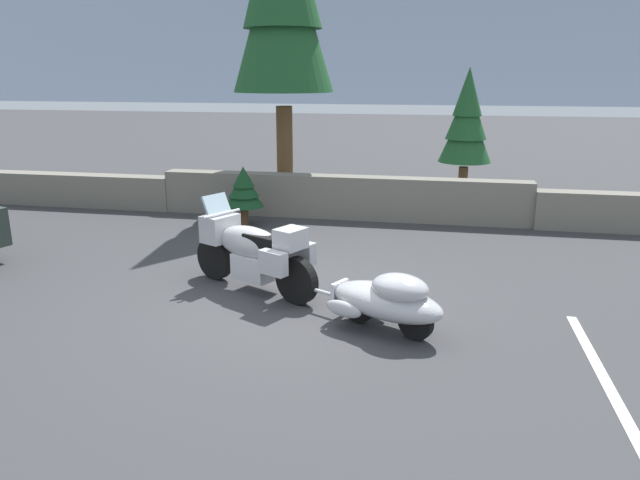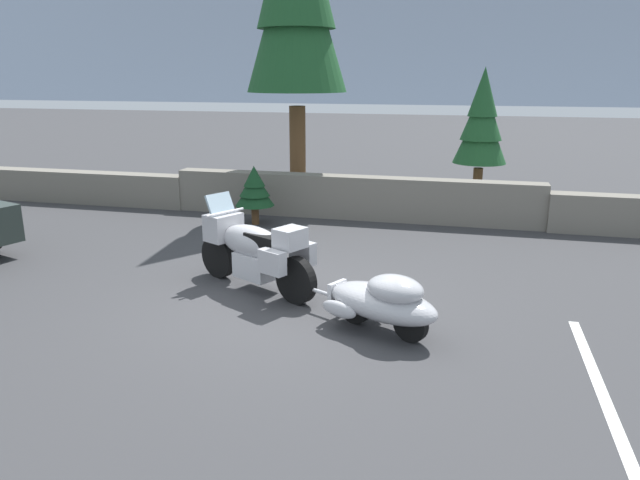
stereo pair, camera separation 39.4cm
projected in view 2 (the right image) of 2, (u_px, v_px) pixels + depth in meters
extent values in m
plane|color=#38383A|center=(280.00, 303.00, 8.16)|extent=(80.00, 80.00, 0.00)
cube|color=slate|center=(37.00, 185.00, 14.75)|extent=(8.00, 0.48, 0.77)
cube|color=slate|center=(353.00, 197.00, 12.87)|extent=(8.00, 0.44, 0.93)
cube|color=#99A8BF|center=(461.00, 42.00, 94.85)|extent=(240.00, 80.00, 16.00)
cylinder|color=black|center=(219.00, 257.00, 9.14)|extent=(0.65, 0.43, 0.66)
cylinder|color=black|center=(296.00, 280.00, 8.09)|extent=(0.65, 0.43, 0.66)
cube|color=silver|center=(257.00, 265.00, 8.57)|extent=(0.73, 0.67, 0.36)
ellipsoid|color=#B2B2B7|center=(252.00, 242.00, 8.55)|extent=(1.27, 0.94, 0.48)
cube|color=#B2B2B7|center=(223.00, 227.00, 8.91)|extent=(0.56, 0.63, 0.40)
cube|color=#9EB7C6|center=(220.00, 205.00, 8.86)|extent=(0.37, 0.48, 0.34)
cube|color=black|center=(266.00, 239.00, 8.33)|extent=(0.66, 0.58, 0.16)
cube|color=#B2B2B7|center=(290.00, 238.00, 8.00)|extent=(0.47, 0.50, 0.28)
cube|color=#B2B2B7|center=(272.00, 262.00, 7.89)|extent=(0.43, 0.33, 0.32)
cube|color=#B2B2B7|center=(303.00, 252.00, 8.33)|extent=(0.43, 0.33, 0.32)
cylinder|color=silver|center=(225.00, 212.00, 8.82)|extent=(0.36, 0.64, 0.04)
cylinder|color=silver|center=(220.00, 242.00, 9.04)|extent=(0.26, 0.18, 0.54)
cylinder|color=black|center=(355.00, 306.00, 7.47)|extent=(0.44, 0.29, 0.44)
cylinder|color=black|center=(411.00, 324.00, 6.95)|extent=(0.44, 0.29, 0.44)
ellipsoid|color=#B2B2B7|center=(382.00, 303.00, 7.17)|extent=(1.64, 1.29, 0.40)
ellipsoid|color=#B2B2B7|center=(395.00, 289.00, 6.99)|extent=(0.90, 0.83, 0.32)
cube|color=silver|center=(337.00, 291.00, 7.62)|extent=(0.20, 0.31, 0.24)
ellipsoid|color=#B2B2B7|center=(339.00, 309.00, 7.22)|extent=(0.53, 0.36, 0.20)
ellipsoid|color=#B2B2B7|center=(370.00, 295.00, 7.69)|extent=(0.53, 0.36, 0.20)
cylinder|color=silver|center=(315.00, 290.00, 7.89)|extent=(0.65, 0.37, 0.05)
cylinder|color=brown|center=(298.00, 158.00, 13.76)|extent=(0.37, 0.37, 2.35)
cone|color=#1E5128|center=(296.00, 4.00, 12.85)|extent=(2.24, 2.24, 3.71)
cylinder|color=brown|center=(477.00, 188.00, 13.97)|extent=(0.22, 0.22, 0.93)
cone|color=#1E5128|center=(481.00, 131.00, 13.61)|extent=(1.22, 1.22, 1.47)
cone|color=#1E5128|center=(483.00, 111.00, 13.49)|extent=(0.95, 0.95, 1.28)
cone|color=#1E5128|center=(484.00, 92.00, 13.37)|extent=(0.67, 0.67, 1.10)
cylinder|color=brown|center=(255.00, 216.00, 12.43)|extent=(0.16, 0.16, 0.36)
cone|color=#143D1E|center=(255.00, 192.00, 12.29)|extent=(0.81, 0.81, 0.56)
cone|color=#143D1E|center=(254.00, 184.00, 12.25)|extent=(0.63, 0.63, 0.49)
cone|color=#143D1E|center=(254.00, 176.00, 12.20)|extent=(0.45, 0.45, 0.42)
cube|color=silver|center=(602.00, 393.00, 5.87)|extent=(0.12, 3.60, 0.01)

